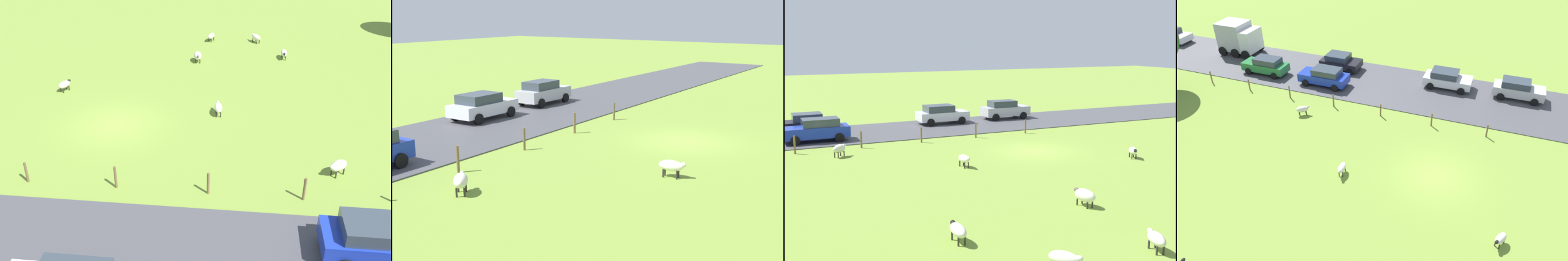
{
  "view_description": "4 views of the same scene",
  "coord_description": "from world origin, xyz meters",
  "views": [
    {
      "loc": [
        22.13,
        6.99,
        12.61
      ],
      "look_at": [
        1.99,
        4.86,
        1.08
      ],
      "focal_mm": 41.83,
      "sensor_mm": 36.0,
      "label": 1
    },
    {
      "loc": [
        -10.1,
        24.35,
        6.58
      ],
      "look_at": [
        1.79,
        6.28,
        1.56
      ],
      "focal_mm": 47.91,
      "sensor_mm": 36.0,
      "label": 2
    },
    {
      "loc": [
        -27.67,
        16.77,
        7.22
      ],
      "look_at": [
        2.35,
        2.83,
        1.2
      ],
      "focal_mm": 46.39,
      "sensor_mm": 36.0,
      "label": 3
    },
    {
      "loc": [
        -19.08,
        -2.75,
        16.58
      ],
      "look_at": [
        2.36,
        5.26,
        0.84
      ],
      "focal_mm": 34.89,
      "sensor_mm": 36.0,
      "label": 4
    }
  ],
  "objects": [
    {
      "name": "road_strip",
      "position": [
        10.91,
        0.0,
        0.03
      ],
      "size": [
        8.0,
        80.0,
        0.06
      ],
      "primitive_type": "cube",
      "color": "#47474C",
      "rests_on": "ground_plane"
    },
    {
      "name": "car_3",
      "position": [
        12.49,
        1.78,
        0.89
      ],
      "size": [
        2.17,
        4.29,
        1.59
      ],
      "color": "silver",
      "rests_on": "road_strip"
    },
    {
      "name": "fence_post_2",
      "position": [
        5.74,
        5.82,
        0.55
      ],
      "size": [
        0.12,
        0.12,
        1.1
      ],
      "primitive_type": "cylinder",
      "color": "brown",
      "rests_on": "ground_plane"
    },
    {
      "name": "fence_post_3",
      "position": [
        5.74,
        10.04,
        0.57
      ],
      "size": [
        0.12,
        0.12,
        1.14
      ],
      "primitive_type": "cylinder",
      "color": "brown",
      "rests_on": "ground_plane"
    },
    {
      "name": "ground_plane",
      "position": [
        0.0,
        0.0,
        0.0
      ],
      "size": [
        160.0,
        160.0,
        0.0
      ],
      "primitive_type": "plane",
      "color": "olive"
    },
    {
      "name": "fence_post_1",
      "position": [
        5.74,
        1.61,
        0.57
      ],
      "size": [
        0.12,
        0.12,
        1.14
      ],
      "primitive_type": "cylinder",
      "color": "brown",
      "rests_on": "ground_plane"
    },
    {
      "name": "car_4",
      "position": [
        12.62,
        -4.39,
        0.92
      ],
      "size": [
        1.95,
        4.28,
        1.66
      ],
      "color": "#B7B7BC",
      "rests_on": "road_strip"
    },
    {
      "name": "sheep_2",
      "position": [
        3.67,
        11.83,
        0.53
      ],
      "size": [
        1.03,
        1.09,
        0.79
      ],
      "color": "silver",
      "rests_on": "ground_plane"
    },
    {
      "name": "sheep_0",
      "position": [
        -1.91,
        5.81,
        0.49
      ],
      "size": [
        1.16,
        0.56,
        0.72
      ],
      "color": "white",
      "rests_on": "ground_plane"
    },
    {
      "name": "fence_post_0",
      "position": [
        5.74,
        -2.61,
        0.53
      ],
      "size": [
        0.12,
        0.12,
        1.06
      ],
      "primitive_type": "cylinder",
      "color": "brown",
      "rests_on": "ground_plane"
    }
  ]
}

